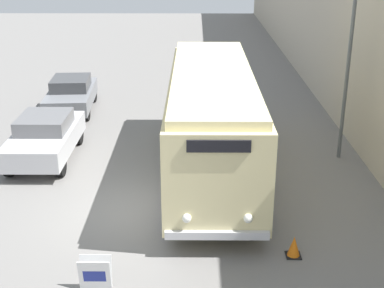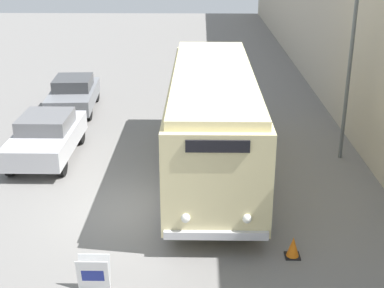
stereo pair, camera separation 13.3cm
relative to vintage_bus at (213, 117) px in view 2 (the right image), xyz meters
name	(u,v)px [view 2 (the right image)]	position (x,y,z in m)	size (l,w,h in m)	color
ground_plane	(133,211)	(-2.24, -2.67, -1.86)	(80.00, 80.00, 0.00)	slate
building_wall_right	(335,20)	(5.30, 7.33, 1.90)	(0.30, 60.00, 7.51)	#B2A893
vintage_bus	(213,117)	(0.00, 0.00, 0.00)	(2.57, 9.88, 3.30)	black
sign_board	(94,275)	(-2.62, -6.22, -1.46)	(0.68, 0.31, 0.82)	gray
streetlamp	(355,19)	(4.40, 1.24, 2.81)	(0.36, 0.36, 7.34)	#595E60
parked_car_near	(47,136)	(-5.56, 1.06, -1.07)	(1.90, 4.20, 1.51)	black
parked_car_mid	(74,94)	(-5.84, 6.36, -1.11)	(2.07, 4.17, 1.45)	black
traffic_cone	(293,247)	(1.82, -4.85, -1.60)	(0.36, 0.36, 0.52)	black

